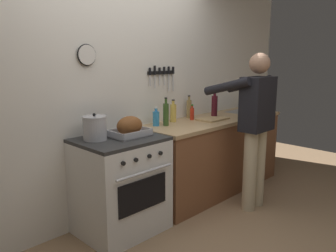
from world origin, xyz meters
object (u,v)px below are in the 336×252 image
at_px(bottle_wine_red, 214,106).
at_px(roasting_pan, 130,127).
at_px(bottle_dish_soap, 156,118).
at_px(stock_pot, 95,128).
at_px(person_cook, 255,122).
at_px(cutting_board, 213,119).
at_px(bottle_olive_oil, 166,114).
at_px(stove, 121,185).
at_px(bottle_vinegar, 189,109).
at_px(bottle_hot_sauce, 192,114).
at_px(bottle_cooking_oil, 173,113).

bearing_deg(bottle_wine_red, roasting_pan, -177.77).
relative_size(roasting_pan, bottle_dish_soap, 1.74).
height_order(stock_pot, bottle_dish_soap, stock_pot).
bearing_deg(person_cook, cutting_board, -9.80).
xyz_separation_m(roasting_pan, bottle_olive_oil, (0.59, 0.12, 0.04)).
xyz_separation_m(stove, stock_pot, (-0.19, 0.10, 0.56)).
relative_size(stove, cutting_board, 2.50).
bearing_deg(stock_pot, bottle_dish_soap, 4.93).
distance_m(person_cook, stock_pot, 1.67).
xyz_separation_m(stove, bottle_dish_soap, (0.62, 0.17, 0.53)).
xyz_separation_m(stove, bottle_wine_red, (1.46, 0.04, 0.59)).
relative_size(cutting_board, bottle_vinegar, 1.32).
relative_size(stove, bottle_hot_sauce, 4.99).
bearing_deg(stove, person_cook, -24.19).
bearing_deg(bottle_vinegar, bottle_wine_red, -40.44).
bearing_deg(bottle_cooking_oil, person_cook, -62.47).
xyz_separation_m(person_cook, bottle_hot_sauce, (-0.17, 0.72, 0.02)).
xyz_separation_m(roasting_pan, stock_pot, (-0.30, 0.12, 0.02)).
bearing_deg(roasting_pan, cutting_board, -1.22).
bearing_deg(bottle_hot_sauce, roasting_pan, -172.33).
bearing_deg(stove, bottle_hot_sauce, 6.15).
xyz_separation_m(roasting_pan, bottle_hot_sauce, (1.04, 0.14, -0.01)).
height_order(stock_pot, bottle_cooking_oil, bottle_cooking_oil).
bearing_deg(bottle_cooking_oil, stove, -167.80).
bearing_deg(bottle_vinegar, stock_pot, -174.45).
bearing_deg(bottle_olive_oil, bottle_vinegar, 14.15).
bearing_deg(bottle_dish_soap, stove, -164.77).
bearing_deg(roasting_pan, bottle_vinegar, 12.74).
height_order(person_cook, roasting_pan, person_cook).
xyz_separation_m(bottle_vinegar, bottle_wine_red, (0.23, -0.20, 0.03)).
relative_size(bottle_hot_sauce, bottle_cooking_oil, 0.71).
bearing_deg(stove, stock_pot, 152.53).
distance_m(roasting_pan, bottle_cooking_oil, 0.83).
relative_size(stove, bottle_wine_red, 2.70).
relative_size(stove, stock_pot, 3.77).
bearing_deg(bottle_wine_red, stove, -178.58).
xyz_separation_m(person_cook, bottle_olive_oil, (-0.62, 0.70, 0.07)).
bearing_deg(bottle_vinegar, stove, -169.09).
relative_size(bottle_wine_red, bottle_hot_sauce, 1.85).
distance_m(stove, bottle_wine_red, 1.58).
xyz_separation_m(roasting_pan, cutting_board, (1.22, -0.03, -0.08)).
relative_size(roasting_pan, bottle_olive_oil, 1.17).
bearing_deg(bottle_hot_sauce, bottle_wine_red, -15.87).
bearing_deg(bottle_cooking_oil, bottle_olive_oil, -156.07).
height_order(stock_pot, cutting_board, stock_pot).
bearing_deg(cutting_board, bottle_cooking_oil, 149.99).
relative_size(bottle_olive_oil, bottle_wine_red, 0.90).
xyz_separation_m(person_cook, bottle_dish_soap, (-0.71, 0.76, 0.03)).
distance_m(stock_pot, cutting_board, 1.53).
xyz_separation_m(bottle_olive_oil, bottle_dish_soap, (-0.08, 0.06, -0.04)).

